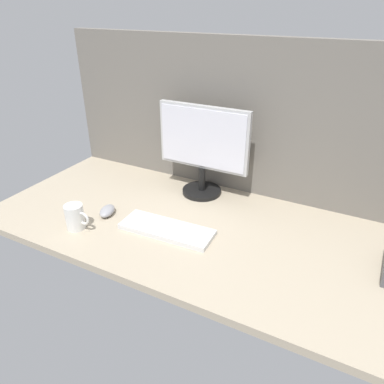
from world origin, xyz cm
name	(u,v)px	position (x,y,z in cm)	size (l,w,h in cm)	color
ground_plane	(206,229)	(0.00, 0.00, -1.50)	(180.00, 80.00, 3.00)	tan
cubicle_wall_back	(244,119)	(0.00, 37.50, 33.85)	(180.00, 5.00, 67.70)	slate
monitor	(203,147)	(-13.93, 25.13, 22.69)	(42.24, 18.00, 40.91)	black
keyboard	(167,229)	(-11.81, -10.64, 1.00)	(37.00, 13.00, 2.00)	silver
mouse	(107,211)	(-40.58, -11.25, 1.70)	(5.60, 9.60, 3.40)	#99999E
mug_ceramic_white	(75,217)	(-44.64, -25.00, 5.16)	(10.79, 7.23, 10.26)	white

